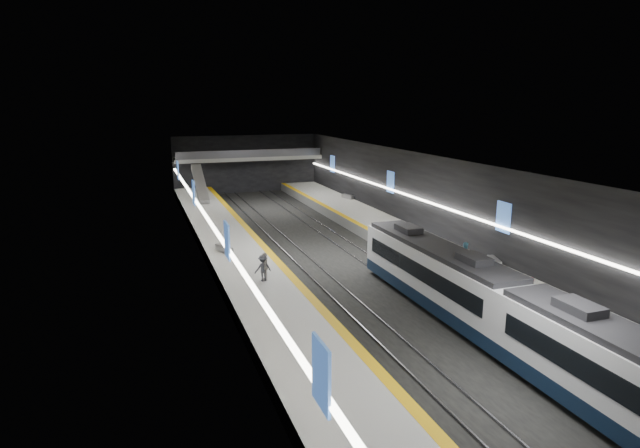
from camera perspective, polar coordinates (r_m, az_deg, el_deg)
name	(u,v)px	position (r m, az deg, el deg)	size (l,w,h in m)	color
ground	(334,260)	(43.60, 1.54, -3.86)	(70.00, 70.00, 0.00)	black
ceiling	(335,162)	(41.98, 1.61, 6.65)	(20.00, 70.00, 0.04)	beige
wall_left	(208,221)	(40.23, -11.87, 0.32)	(0.04, 70.00, 8.00)	black
wall_right	(444,204)	(47.03, 13.05, 2.08)	(0.04, 70.00, 8.00)	black
wall_back	(246,164)	(75.96, -7.88, 6.36)	(20.00, 0.04, 8.00)	black
platform_left	(243,263)	(41.50, -8.21, -4.15)	(5.00, 70.00, 1.00)	slate
tile_surface_left	(243,257)	(41.35, -8.23, -3.47)	(5.00, 70.00, 0.02)	#9D9D98
tactile_strip_left	(271,254)	(41.79, -5.27, -3.20)	(0.60, 70.00, 0.02)	#EDAF0C
platform_right	(416,246)	(46.55, 10.22, -2.32)	(5.00, 70.00, 1.00)	slate
tile_surface_right	(416,240)	(46.42, 10.24, -1.72)	(5.00, 70.00, 0.02)	#9D9D98
tactile_strip_right	(393,242)	(45.40, 7.82, -1.95)	(0.60, 70.00, 0.02)	#EDAF0C
rails	(334,259)	(43.58, 1.54, -3.78)	(6.52, 70.00, 0.12)	gray
train	(516,317)	(28.56, 20.21, -9.31)	(2.69, 30.05, 3.60)	#0D1C31
ad_posters	(330,204)	(43.43, 1.11, 2.20)	(19.94, 53.50, 2.20)	#4577D0
cove_light_left	(211,223)	(40.30, -11.57, 0.06)	(0.25, 68.60, 0.12)	white
cove_light_right	(441,207)	(46.97, 12.83, 1.83)	(0.25, 68.60, 0.12)	white
mezzanine_bridge	(249,158)	(73.83, -7.59, 6.99)	(20.00, 3.00, 1.50)	gray
escalator	(200,184)	(66.13, -12.68, 4.23)	(1.20, 8.00, 0.60)	#99999E
bench_left_far	(224,249)	(42.90, -10.21, -2.61)	(0.56, 2.03, 0.50)	#99999E
bench_right_near	(494,261)	(41.12, 18.08, -3.78)	(0.50, 1.80, 0.44)	#99999E
bench_right_far	(348,197)	(65.25, 2.99, 2.93)	(0.54, 1.93, 0.47)	#99999E
passenger_right_a	(530,294)	(32.76, 21.52, -6.95)	(0.71, 0.47, 1.96)	#C94B63
passenger_right_b	(465,255)	(39.61, 15.25, -3.19)	(0.88, 0.69, 1.82)	teal
passenger_left_a	(265,267)	(35.63, -5.89, -4.54)	(1.11, 0.46, 1.89)	beige
passenger_left_b	(263,268)	(35.50, -6.10, -4.71)	(1.15, 0.66, 1.77)	#3C3C43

